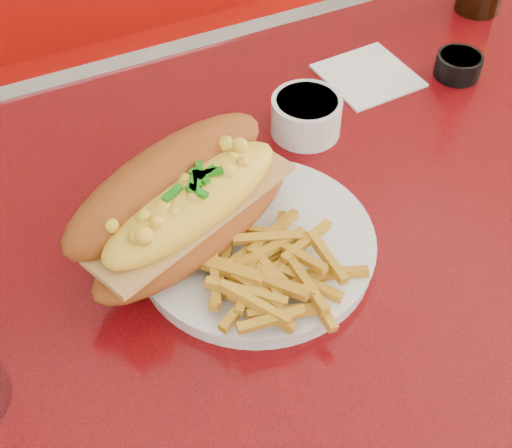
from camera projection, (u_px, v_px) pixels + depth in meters
name	position (u px, v px, depth m)	size (l,w,h in m)	color
diner_table	(376.00, 314.00, 0.86)	(1.23, 0.83, 0.77)	red
booth_bench_far	(161.00, 131.00, 1.59)	(1.20, 0.51, 0.90)	#A1100A
dinner_plate	(256.00, 245.00, 0.71)	(0.28, 0.28, 0.02)	silver
mac_hoagie	(184.00, 203.00, 0.67)	(0.27, 0.20, 0.11)	#964818
fries_pile	(280.00, 273.00, 0.65)	(0.11, 0.10, 0.03)	gold
fork	(312.00, 231.00, 0.71)	(0.04, 0.13, 0.00)	silver
gravy_ramekin	(306.00, 115.00, 0.82)	(0.10, 0.10, 0.05)	silver
sauce_cup_left	(193.00, 181.00, 0.76)	(0.09, 0.09, 0.03)	black
sauce_cup_right	(459.00, 64.00, 0.91)	(0.08, 0.08, 0.03)	black
paper_napkin	(368.00, 76.00, 0.91)	(0.11, 0.11, 0.00)	white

